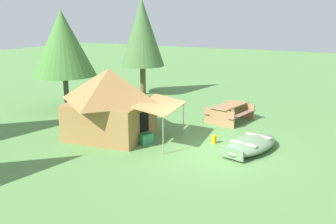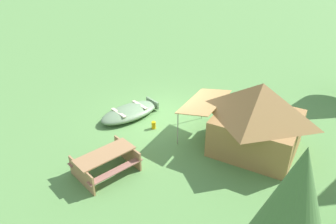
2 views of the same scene
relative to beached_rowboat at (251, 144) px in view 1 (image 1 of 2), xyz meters
name	(u,v)px [view 1 (image 1 of 2)]	position (x,y,z in m)	size (l,w,h in m)	color
ground_plane	(208,151)	(-0.78, 1.28, -0.23)	(80.00, 80.00, 0.00)	#588947
beached_rowboat	(251,144)	(0.00, 0.00, 0.00)	(2.93, 1.84, 0.45)	slate
canvas_cabin_tent	(110,102)	(-0.97, 5.26, 1.15)	(3.19, 4.54, 2.66)	olive
picnic_table	(230,111)	(3.22, 1.85, 0.24)	(2.24, 1.85, 0.76)	#9E744C
cooler_box	(145,138)	(-1.09, 3.64, -0.03)	(0.49, 0.39, 0.40)	#31845D
fuel_can	(214,139)	(0.13, 1.41, -0.08)	(0.17, 0.17, 0.30)	#D69B0A
pine_tree_back_right	(142,33)	(6.38, 8.33, 3.39)	(2.57, 2.57, 5.57)	brown
pine_tree_far_center	(63,43)	(1.71, 10.03, 3.02)	(3.15, 3.15, 4.86)	#423E34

